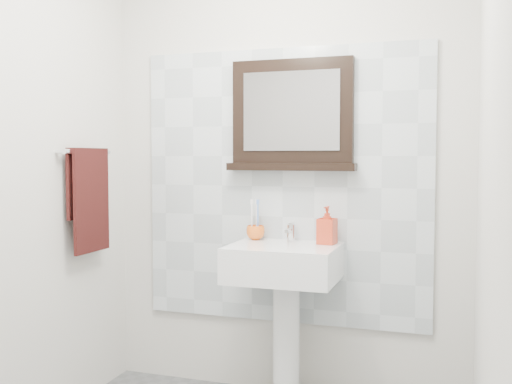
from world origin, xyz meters
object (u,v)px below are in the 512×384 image
pedestal_sink (284,280)px  framed_mirror (292,118)px  toothbrush_cup (256,233)px  hand_towel (89,192)px  soap_dispenser (327,225)px

pedestal_sink → framed_mirror: size_ratio=1.37×
toothbrush_cup → pedestal_sink: bearing=-34.5°
toothbrush_cup → hand_towel: size_ratio=0.18×
hand_towel → framed_mirror: bearing=22.5°
soap_dispenser → framed_mirror: 0.61m
soap_dispenser → framed_mirror: size_ratio=0.28×
toothbrush_cup → hand_towel: (-0.81, -0.37, 0.23)m
hand_towel → soap_dispenser: bearing=15.2°
toothbrush_cup → framed_mirror: (0.19, 0.05, 0.62)m
pedestal_sink → hand_towel: size_ratio=1.75×
pedestal_sink → soap_dispenser: (0.20, 0.10, 0.28)m
pedestal_sink → soap_dispenser: 0.36m
pedestal_sink → toothbrush_cup: bearing=145.5°
soap_dispenser → hand_towel: bearing=-157.2°
pedestal_sink → toothbrush_cup: pedestal_sink is taller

